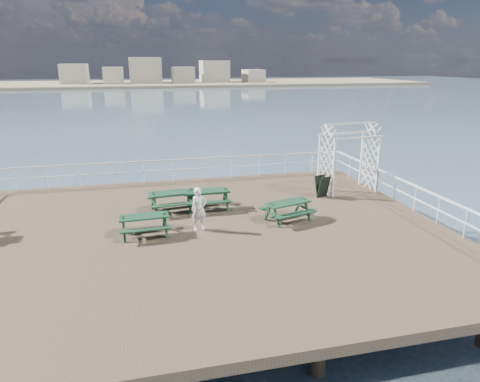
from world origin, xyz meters
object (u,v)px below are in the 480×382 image
Objects in this scene: picnic_table_d at (144,221)px; trellis_arbor at (349,161)px; picnic_table_b at (173,197)px; picnic_table_c at (207,195)px; person at (199,209)px; picnic_table_e at (288,207)px.

trellis_arbor is (9.20, 3.23, 0.88)m from picnic_table_d.
picnic_table_b reaches higher than picnic_table_d.
picnic_table_c is 2.29m from person.
picnic_table_c is 6.78m from trellis_arbor.
picnic_table_c is 1.17× the size of person.
picnic_table_d is at bearing -137.28° from picnic_table_c.
picnic_table_d is (-2.54, -2.25, -0.04)m from picnic_table_c.
picnic_table_d is 0.86× the size of picnic_table_e.
picnic_table_c is 1.05× the size of picnic_table_d.
picnic_table_d is 1.92m from person.
picnic_table_e is at bearing -8.11° from person.
picnic_table_d is at bearing -167.13° from trellis_arbor.
trellis_arbor reaches higher than picnic_table_e.
person is at bearing -105.15° from picnic_table_c.
picnic_table_d is at bearing 171.33° from person.
picnic_table_b is 0.99× the size of picnic_table_e.
picnic_table_b is at bearing 97.54° from person.
picnic_table_c is 3.40m from picnic_table_d.
picnic_table_e is at bearing -149.14° from trellis_arbor.
picnic_table_b is 1.38m from picnic_table_c.
picnic_table_e is 0.64× the size of trellis_arbor.
trellis_arbor is (6.66, 0.98, 0.83)m from picnic_table_c.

